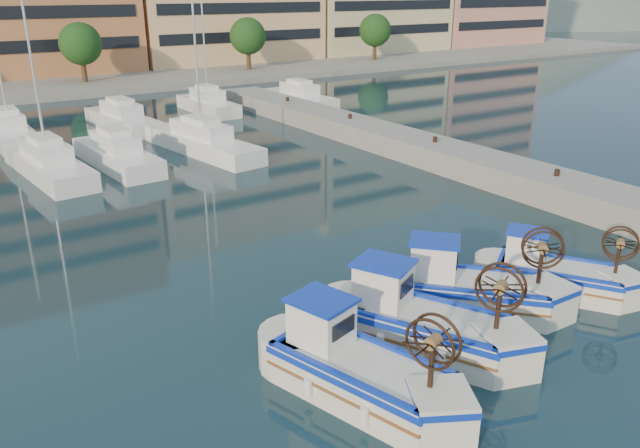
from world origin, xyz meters
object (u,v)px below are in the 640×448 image
Objects in this scene: fishing_boat_c at (468,288)px; fishing_boat_d at (554,273)px; fishing_boat_a at (356,368)px; fishing_boat_b at (419,322)px.

fishing_boat_c is 1.08× the size of fishing_boat_d.
fishing_boat_c is 3.32m from fishing_boat_d.
fishing_boat_c is at bearing -0.58° from fishing_boat_a.
fishing_boat_b is 1.10× the size of fishing_boat_c.
fishing_boat_d is (3.25, -0.65, -0.10)m from fishing_boat_c.
fishing_boat_b is at bearing 148.35° from fishing_boat_d.
fishing_boat_b is at bearing -0.42° from fishing_boat_a.
fishing_boat_d is at bearing -25.66° from fishing_boat_b.
fishing_boat_a is 2.83m from fishing_boat_b.
fishing_boat_c is at bearing 136.15° from fishing_boat_d.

